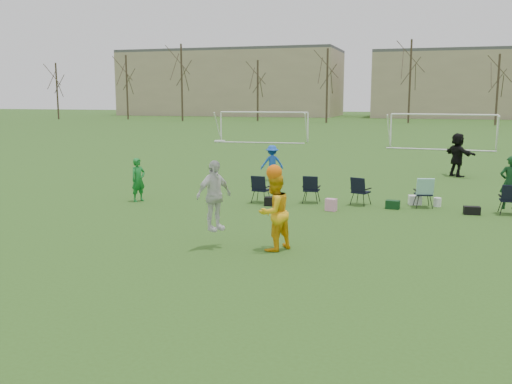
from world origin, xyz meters
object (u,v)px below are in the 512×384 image
(fielder_blue, at_px, (272,163))
(goal_mid, at_px, (443,121))
(fielder_green_near, at_px, (138,180))
(fielder_black, at_px, (457,155))
(goal_left, at_px, (264,118))
(center_contest, at_px, (252,205))

(fielder_blue, distance_m, goal_mid, 20.55)
(fielder_green_near, relative_size, fielder_black, 0.76)
(fielder_green_near, xyz_separation_m, fielder_black, (11.02, 10.09, 0.24))
(fielder_green_near, height_order, fielder_blue, fielder_blue)
(fielder_green_near, height_order, goal_mid, goal_mid)
(goal_left, bearing_deg, fielder_green_near, -87.81)
(center_contest, height_order, goal_mid, center_contest)
(fielder_green_near, distance_m, goal_left, 27.70)
(center_contest, height_order, goal_left, center_contest)
(fielder_blue, xyz_separation_m, goal_left, (-6.61, 21.15, 1.14))
(goal_left, bearing_deg, goal_mid, -13.13)
(center_contest, bearing_deg, fielder_black, 70.81)
(goal_left, bearing_deg, center_contest, -79.07)
(fielder_black, xyz_separation_m, goal_left, (-14.48, 17.37, 0.91))
(fielder_green_near, height_order, center_contest, center_contest)
(fielder_green_near, bearing_deg, goal_left, 32.41)
(fielder_black, bearing_deg, goal_mid, -35.44)
(goal_left, distance_m, goal_mid, 14.14)
(goal_left, height_order, goal_mid, same)
(fielder_black, distance_m, goal_mid, 15.41)
(fielder_green_near, distance_m, center_contest, 7.62)
(center_contest, bearing_deg, goal_left, 105.93)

